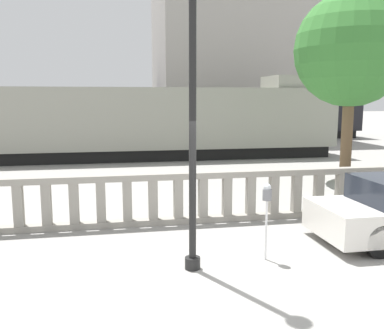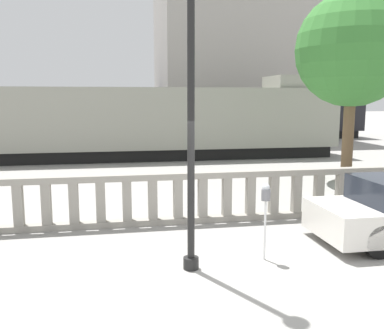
% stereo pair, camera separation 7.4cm
% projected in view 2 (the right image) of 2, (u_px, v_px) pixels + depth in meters
% --- Properties ---
extents(ground_plane, '(160.00, 160.00, 0.00)m').
position_uv_depth(ground_plane, '(228.00, 284.00, 6.66)').
color(ground_plane, gray).
extents(balustrade, '(15.03, 0.24, 1.18)m').
position_uv_depth(balustrade, '(190.00, 198.00, 9.81)').
color(balustrade, gray).
rests_on(balustrade, ground).
extents(lamppost, '(0.34, 0.34, 6.19)m').
position_uv_depth(lamppost, '(191.00, 50.00, 6.69)').
color(lamppost, black).
rests_on(lamppost, ground).
extents(parking_meter, '(0.16, 0.16, 1.39)m').
position_uv_depth(parking_meter, '(266.00, 199.00, 7.48)').
color(parking_meter, silver).
rests_on(parking_meter, ground).
extents(train_near, '(26.31, 2.78, 3.94)m').
position_uv_depth(train_near, '(62.00, 123.00, 19.46)').
color(train_near, black).
rests_on(train_near, ground).
extents(train_far, '(27.80, 2.86, 4.09)m').
position_uv_depth(train_far, '(171.00, 113.00, 29.24)').
color(train_far, black).
rests_on(train_far, ground).
extents(building_block, '(10.88, 8.34, 11.80)m').
position_uv_depth(building_block, '(238.00, 54.00, 29.78)').
color(building_block, gray).
rests_on(building_block, ground).
extents(tree_left, '(3.83, 3.83, 6.39)m').
position_uv_depth(tree_left, '(353.00, 50.00, 14.30)').
color(tree_left, brown).
rests_on(tree_left, ground).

